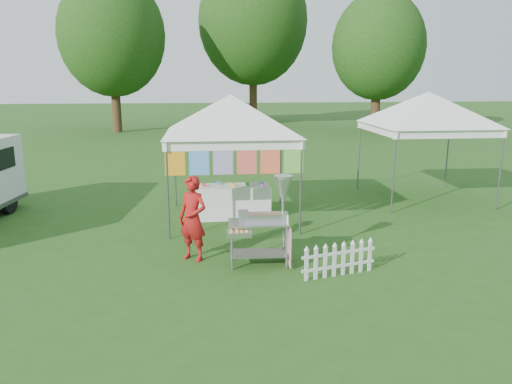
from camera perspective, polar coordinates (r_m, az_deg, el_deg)
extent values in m
plane|color=#284E16|center=(8.96, -1.45, -9.21)|extent=(120.00, 120.00, 0.00)
cylinder|color=#59595E|center=(10.64, -10.05, 0.11)|extent=(0.04, 0.04, 2.10)
cylinder|color=#59595E|center=(10.81, 5.13, 0.46)|extent=(0.04, 0.04, 2.10)
cylinder|color=#59595E|center=(13.42, -9.26, 2.80)|extent=(0.04, 0.04, 2.10)
cylinder|color=#59595E|center=(13.56, 2.83, 3.06)|extent=(0.04, 0.04, 2.10)
cube|color=white|center=(10.47, -2.44, 5.37)|extent=(3.00, 0.03, 0.22)
cube|color=white|center=(13.28, -3.24, 6.98)|extent=(3.00, 0.03, 0.22)
pyramid|color=white|center=(11.80, -2.94, 11.10)|extent=(4.24, 4.24, 0.90)
cylinder|color=#59595E|center=(10.46, -2.45, 5.80)|extent=(3.00, 0.03, 0.03)
cube|color=#D75517|center=(10.50, -9.27, 3.75)|extent=(0.42, 0.01, 0.70)
cube|color=blue|center=(10.49, -6.53, 3.82)|extent=(0.42, 0.01, 0.70)
cube|color=#36BCCC|center=(10.49, -3.79, 3.88)|extent=(0.42, 0.01, 0.70)
cube|color=#CD1969|center=(10.52, -1.07, 3.94)|extent=(0.42, 0.01, 0.70)
cube|color=#FB1B43|center=(10.58, 1.64, 3.98)|extent=(0.42, 0.01, 0.70)
cube|color=green|center=(10.66, 4.31, 4.01)|extent=(0.42, 0.01, 0.70)
cylinder|color=#59595E|center=(12.98, 15.45, 2.15)|extent=(0.04, 0.04, 2.10)
cylinder|color=#59595E|center=(14.26, 26.14, 2.23)|extent=(0.04, 0.04, 2.10)
cylinder|color=#59595E|center=(15.61, 11.68, 4.12)|extent=(0.04, 0.04, 2.10)
cylinder|color=#59595E|center=(16.69, 21.04, 4.09)|extent=(0.04, 0.04, 2.10)
cube|color=white|center=(13.43, 21.38, 6.18)|extent=(3.00, 0.03, 0.22)
cube|color=white|center=(15.99, 16.74, 7.48)|extent=(3.00, 0.03, 0.22)
pyramid|color=white|center=(14.64, 19.15, 10.78)|extent=(4.24, 4.24, 0.90)
cylinder|color=#59595E|center=(13.42, 21.41, 6.52)|extent=(3.00, 0.03, 0.03)
cylinder|color=#3A2715|center=(32.74, -15.71, 10.07)|extent=(0.56, 0.56, 3.96)
ellipsoid|color=#295618|center=(32.80, -16.14, 16.82)|extent=(6.40, 6.40, 7.36)
cylinder|color=#3A2715|center=(36.47, -0.33, 11.49)|extent=(0.56, 0.56, 4.84)
ellipsoid|color=#295618|center=(36.65, -0.34, 18.90)|extent=(7.60, 7.60, 8.74)
cylinder|color=#3A2715|center=(32.13, 13.50, 9.75)|extent=(0.56, 0.56, 3.52)
ellipsoid|color=#295618|center=(32.14, 13.83, 15.88)|extent=(5.60, 5.60, 6.44)
cylinder|color=gray|center=(8.96, -2.77, -6.47)|extent=(0.04, 0.04, 0.81)
cylinder|color=gray|center=(9.03, 3.51, -6.31)|extent=(0.04, 0.04, 0.81)
cylinder|color=gray|center=(9.37, -2.83, -5.57)|extent=(0.04, 0.04, 0.81)
cylinder|color=gray|center=(9.44, 3.16, -5.43)|extent=(0.04, 0.04, 0.81)
cube|color=gray|center=(9.25, 0.27, -7.00)|extent=(1.05, 0.55, 0.01)
cube|color=#B7B7BC|center=(9.06, 0.28, -3.52)|extent=(1.10, 0.58, 0.04)
cube|color=#B7B7BC|center=(9.09, 1.28, -2.90)|extent=(0.77, 0.25, 0.14)
cube|color=gray|center=(9.06, -1.45, -2.76)|extent=(0.19, 0.20, 0.20)
cylinder|color=gray|center=(9.04, 3.11, -0.91)|extent=(0.05, 0.05, 0.81)
cone|color=#B7B7BC|center=(8.99, 3.13, 0.49)|extent=(0.34, 0.34, 0.36)
cylinder|color=#B7B7BC|center=(8.95, 3.14, 1.73)|extent=(0.35, 0.35, 0.05)
cube|color=#B7B7BC|center=(8.74, -1.92, -4.77)|extent=(0.44, 0.29, 0.09)
cube|color=pink|center=(9.24, 3.70, -5.85)|extent=(0.04, 0.68, 0.73)
cube|color=white|center=(8.84, 3.61, -3.24)|extent=(0.02, 0.13, 0.16)
imported|color=#9E1413|center=(9.41, -7.24, -3.03)|extent=(0.70, 0.65, 1.62)
cylinder|color=black|center=(14.11, -26.50, -0.97)|extent=(0.28, 0.65, 0.63)
cube|color=silver|center=(8.56, 5.78, -8.35)|extent=(0.07, 0.04, 0.56)
cube|color=silver|center=(8.64, 6.85, -8.17)|extent=(0.07, 0.04, 0.56)
cube|color=silver|center=(8.73, 7.91, -8.00)|extent=(0.07, 0.04, 0.56)
cube|color=silver|center=(8.81, 8.94, -7.82)|extent=(0.07, 0.04, 0.56)
cube|color=silver|center=(8.90, 9.95, -7.65)|extent=(0.07, 0.04, 0.56)
cube|color=silver|center=(8.99, 10.95, -7.48)|extent=(0.07, 0.04, 0.56)
cube|color=silver|center=(9.08, 11.92, -7.31)|extent=(0.07, 0.04, 0.56)
cube|color=silver|center=(9.18, 12.87, -7.14)|extent=(0.07, 0.04, 0.56)
cube|color=silver|center=(8.89, 9.43, -8.34)|extent=(1.40, 0.40, 0.05)
cube|color=silver|center=(8.80, 9.48, -6.89)|extent=(1.40, 0.40, 0.05)
cube|color=white|center=(12.27, -2.64, -1.10)|extent=(1.80, 0.70, 0.80)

